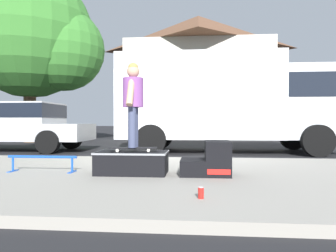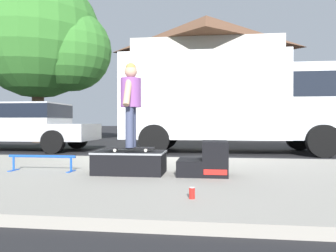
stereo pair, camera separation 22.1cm
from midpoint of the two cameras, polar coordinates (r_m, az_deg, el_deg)
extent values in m
plane|color=black|center=(8.41, -4.15, -5.91)|extent=(140.00, 140.00, 0.00)
cube|color=gray|center=(5.49, -9.35, -8.83)|extent=(50.00, 5.00, 0.12)
cube|color=black|center=(5.36, -7.52, -6.44)|extent=(1.14, 0.67, 0.36)
cube|color=gray|center=(5.34, -7.52, -4.66)|extent=(1.16, 0.69, 0.03)
cube|color=black|center=(5.24, 3.22, -7.26)|extent=(0.40, 0.65, 0.24)
cube|color=black|center=(5.22, 7.57, -5.64)|extent=(0.40, 0.65, 0.54)
cube|color=red|center=(4.92, 7.73, -8.08)|extent=(0.35, 0.01, 0.08)
cylinder|color=blue|center=(5.95, -22.38, -5.07)|extent=(1.21, 0.04, 0.04)
cylinder|color=blue|center=(6.22, -26.70, -6.02)|extent=(0.04, 0.04, 0.26)
cube|color=blue|center=(6.24, -26.69, -7.14)|extent=(0.06, 0.28, 0.01)
cylinder|color=blue|center=(5.74, -17.68, -6.54)|extent=(0.04, 0.04, 0.26)
cube|color=blue|center=(5.75, -17.68, -7.75)|extent=(0.06, 0.28, 0.01)
cube|color=black|center=(5.33, -7.36, -3.86)|extent=(0.80, 0.30, 0.02)
cylinder|color=silver|center=(5.41, -4.63, -4.16)|extent=(0.06, 0.04, 0.05)
cylinder|color=silver|center=(5.23, -4.71, -4.32)|extent=(0.06, 0.04, 0.05)
cylinder|color=silver|center=(5.45, -9.90, -4.13)|extent=(0.06, 0.04, 0.05)
cylinder|color=silver|center=(5.27, -10.15, -4.29)|extent=(0.06, 0.04, 0.05)
cylinder|color=#3F4766|center=(5.40, -7.17, -0.21)|extent=(0.13, 0.13, 0.66)
cylinder|color=#3F4766|center=(5.23, -7.56, -0.24)|extent=(0.13, 0.13, 0.66)
cylinder|color=#8C4C99|center=(5.33, -7.37, 5.90)|extent=(0.34, 0.34, 0.48)
cylinder|color=tan|center=(5.54, -6.89, 5.57)|extent=(0.11, 0.29, 0.45)
cylinder|color=tan|center=(5.13, -7.89, 5.96)|extent=(0.11, 0.29, 0.45)
sphere|color=tan|center=(5.38, -7.38, 9.55)|extent=(0.21, 0.21, 0.21)
sphere|color=tan|center=(5.39, -7.38, 10.16)|extent=(0.17, 0.17, 0.17)
cylinder|color=red|center=(3.65, 4.09, -11.76)|extent=(0.07, 0.07, 0.12)
cylinder|color=silver|center=(3.64, 4.09, -10.79)|extent=(0.06, 0.06, 0.00)
cube|color=silver|center=(10.47, 4.88, 4.98)|extent=(5.00, 2.35, 2.60)
cube|color=silver|center=(10.99, 23.21, 3.68)|extent=(1.90, 2.16, 2.20)
cube|color=black|center=(11.03, 23.22, 6.19)|extent=(1.92, 2.19, 0.70)
cylinder|color=black|center=(12.07, 20.77, -1.81)|extent=(0.90, 0.28, 0.90)
cylinder|color=black|center=(9.82, 24.44, -2.39)|extent=(0.90, 0.28, 0.90)
cylinder|color=black|center=(11.72, -1.93, -1.83)|extent=(0.90, 0.28, 0.90)
cylinder|color=black|center=(9.40, -3.73, -2.46)|extent=(0.90, 0.28, 0.90)
cube|color=#B2B5BA|center=(11.14, -17.31, -1.05)|extent=(1.10, 1.85, 0.55)
cube|color=#B2B5BA|center=(11.82, -24.27, 0.72)|extent=(2.00, 1.85, 1.25)
cube|color=black|center=(11.82, -24.28, 2.42)|extent=(2.02, 1.87, 0.45)
cylinder|color=black|center=(12.14, -17.21, -2.20)|extent=(0.72, 0.24, 0.72)
cylinder|color=black|center=(10.46, -21.09, -2.68)|extent=(0.72, 0.24, 0.72)
cylinder|color=brown|center=(16.75, -23.62, 2.77)|extent=(0.56, 0.56, 3.18)
sphere|color=#387A2D|center=(17.24, -23.68, 14.59)|extent=(5.98, 5.98, 5.98)
sphere|color=#387A2D|center=(16.36, -18.50, 12.69)|extent=(3.89, 3.89, 3.89)
cube|color=beige|center=(22.71, 5.09, 5.83)|extent=(9.00, 7.50, 6.00)
cube|color=#B2ADA3|center=(18.63, 5.05, 2.02)|extent=(9.00, 0.50, 2.80)
pyramid|color=brown|center=(23.46, 5.10, 16.10)|extent=(9.54, 7.95, 2.40)
camera|label=1|loc=(0.11, -90.97, -0.01)|focal=34.41mm
camera|label=2|loc=(0.11, 89.03, 0.01)|focal=34.41mm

